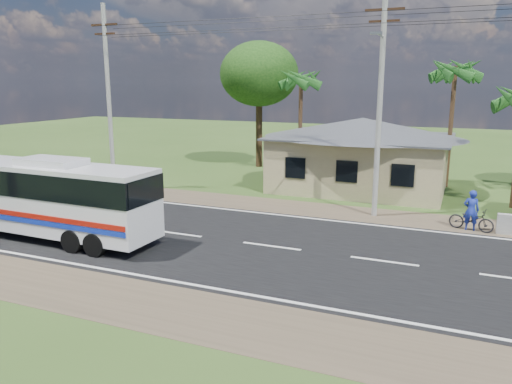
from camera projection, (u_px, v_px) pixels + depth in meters
ground at (272, 247)px, 20.28m from camera, size 120.00×120.00×0.00m
road at (272, 246)px, 20.28m from camera, size 120.00×16.00×0.03m
house at (362, 146)px, 31.03m from camera, size 12.40×10.00×5.00m
utility_poles at (373, 99)px, 23.86m from camera, size 32.80×2.22×11.00m
palm_mid at (455, 72)px, 30.42m from camera, size 2.80×2.80×8.20m
palm_far at (301, 80)px, 34.76m from camera, size 2.80×2.80×7.70m
tree_behind_house at (259, 74)px, 37.98m from camera, size 6.00×6.00×9.61m
coach_bus at (38, 192)px, 21.20m from camera, size 11.26×2.63×3.48m
motorcycle at (471, 220)px, 22.38m from camera, size 2.05×1.17×1.02m
person at (471, 210)px, 22.35m from camera, size 0.70×0.48×1.85m
small_car at (29, 182)px, 29.61m from camera, size 2.51×4.68×1.51m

